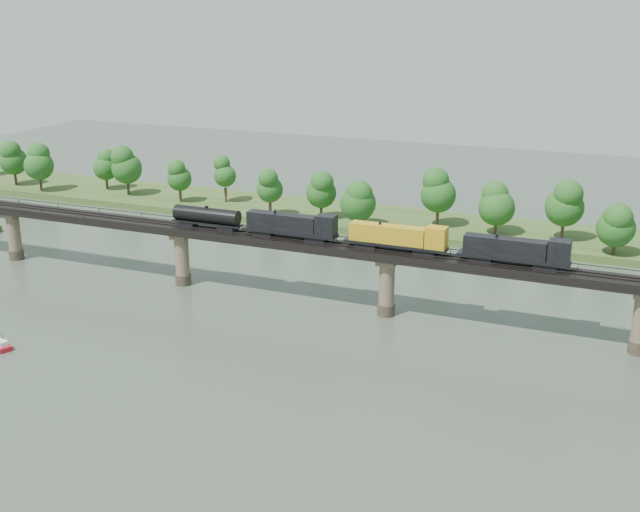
% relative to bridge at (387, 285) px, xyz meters
% --- Properties ---
extents(ground, '(400.00, 400.00, 0.00)m').
position_rel_bridge_xyz_m(ground, '(0.00, -30.00, -5.46)').
color(ground, '#354335').
rests_on(ground, ground).
extents(far_bank, '(300.00, 24.00, 1.60)m').
position_rel_bridge_xyz_m(far_bank, '(0.00, 55.00, -4.66)').
color(far_bank, '#344E1F').
rests_on(far_bank, ground).
extents(bridge, '(236.00, 30.00, 11.50)m').
position_rel_bridge_xyz_m(bridge, '(0.00, 0.00, 0.00)').
color(bridge, '#473A2D').
rests_on(bridge, ground).
extents(bridge_superstructure, '(220.00, 4.90, 0.75)m').
position_rel_bridge_xyz_m(bridge_superstructure, '(0.00, 0.00, 6.33)').
color(bridge_superstructure, black).
rests_on(bridge_superstructure, bridge).
extents(far_treeline, '(289.06, 17.54, 13.60)m').
position_rel_bridge_xyz_m(far_treeline, '(-8.21, 50.52, 3.37)').
color(far_treeline, '#382619').
rests_on(far_treeline, far_bank).
extents(freight_train, '(70.24, 2.74, 4.83)m').
position_rel_bridge_xyz_m(freight_train, '(-4.93, 0.00, 8.35)').
color(freight_train, black).
rests_on(freight_train, bridge).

